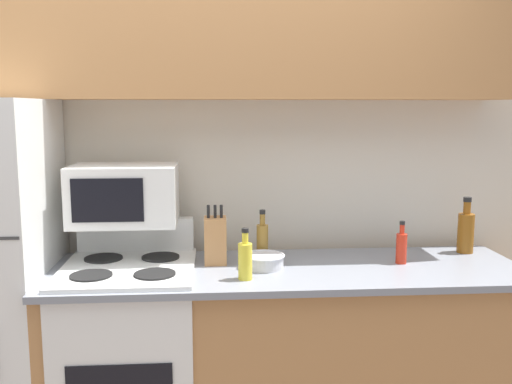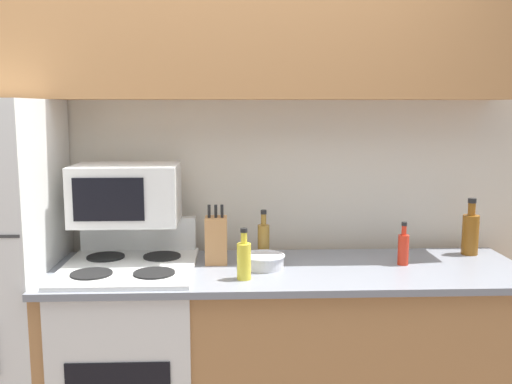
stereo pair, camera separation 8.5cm
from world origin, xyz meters
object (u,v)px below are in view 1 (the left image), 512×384
knife_block (215,240)px  bottle_whiskey (466,231)px  bottle_cooking_spray (245,259)px  stove (131,361)px  microwave (124,195)px  bowl (263,260)px  bottle_hot_sauce (401,247)px  bottle_vinegar (262,240)px

knife_block → bottle_whiskey: bearing=5.0°
bottle_cooking_spray → stove: bearing=161.6°
bottle_whiskey → stove: bearing=-173.2°
microwave → knife_block: (0.42, -0.06, -0.21)m
bowl → microwave: bearing=166.9°
microwave → bottle_hot_sauce: (1.28, -0.12, -0.24)m
bottle_vinegar → stove: bearing=-167.3°
bottle_whiskey → bottle_hot_sauce: bottle_whiskey is taller
bottle_cooking_spray → bottle_hot_sauce: bottle_cooking_spray is taller
microwave → bottle_whiskey: 1.68m
bottle_cooking_spray → microwave: bearing=149.9°
bottle_cooking_spray → knife_block: bearing=115.7°
knife_block → bottle_hot_sauce: size_ratio=1.39×
stove → microwave: 0.76m
knife_block → bowl: (0.22, -0.09, -0.08)m
stove → bottle_hot_sauce: size_ratio=5.43×
knife_block → bottle_whiskey: (1.25, 0.11, -0.00)m
bowl → bottle_vinegar: (0.01, 0.14, 0.06)m
bottle_whiskey → bottle_hot_sauce: bearing=-155.8°
knife_block → bottle_cooking_spray: (0.12, -0.26, -0.02)m
bowl → bottle_whiskey: 1.05m
microwave → bowl: microwave is taller
microwave → bottle_cooking_spray: microwave is taller
knife_block → bowl: size_ratio=1.43×
bottle_hot_sauce → bottle_vinegar: bearing=169.8°
knife_block → bottle_vinegar: knife_block is taller
bottle_whiskey → microwave: bearing=-178.2°
knife_block → bottle_hot_sauce: 0.86m
microwave → bottle_vinegar: 0.68m
bowl → bottle_hot_sauce: bottle_hot_sauce is taller
microwave → bottle_cooking_spray: size_ratio=2.20×
microwave → bowl: (0.63, -0.15, -0.29)m
bottle_cooking_spray → bowl: bearing=61.1°
stove → bottle_cooking_spray: bottle_cooking_spray is taller
knife_block → bottle_cooking_spray: size_ratio=1.26×
bottle_vinegar → knife_block: bearing=-166.8°
microwave → bowl: size_ratio=2.49×
microwave → knife_block: 0.47m
knife_block → bottle_vinegar: size_ratio=1.16×
bottle_cooking_spray → bottle_vinegar: (0.10, 0.31, 0.01)m
microwave → bowl: 0.71m
bottle_hot_sauce → bowl: bearing=-177.5°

